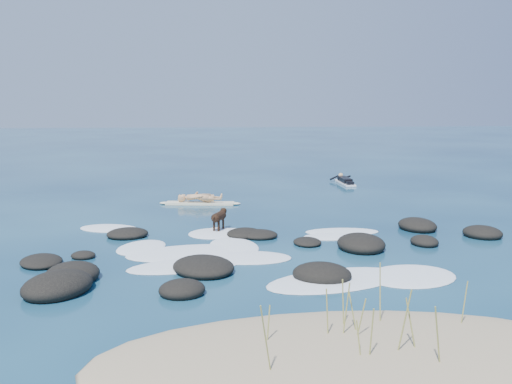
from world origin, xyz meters
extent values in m
plane|color=#0A2642|center=(0.00, 0.00, 0.00)|extent=(160.00, 160.00, 0.00)
ellipsoid|color=#9E8966|center=(0.00, -8.20, 0.00)|extent=(9.00, 4.40, 0.60)
cylinder|color=olive|center=(2.17, -7.29, 0.57)|extent=(0.10, 0.06, 0.90)
cylinder|color=olive|center=(-0.03, -7.19, 0.60)|extent=(0.06, 0.07, 0.97)
cylinder|color=olive|center=(-0.11, -8.52, 0.49)|extent=(0.12, 0.05, 0.74)
cylinder|color=olive|center=(-0.10, -7.67, 0.65)|extent=(0.12, 0.05, 1.07)
cylinder|color=olive|center=(0.69, -7.05, 0.72)|extent=(0.03, 0.17, 1.19)
cylinder|color=olive|center=(0.07, -7.48, 0.54)|extent=(0.17, 0.17, 0.82)
cylinder|color=olive|center=(0.12, -7.78, 0.54)|extent=(0.18, 0.08, 0.82)
cylinder|color=olive|center=(0.98, -8.89, 0.67)|extent=(0.22, 0.17, 1.08)
cylinder|color=olive|center=(0.80, -8.30, 0.62)|extent=(0.21, 0.11, 0.98)
cylinder|color=olive|center=(-1.61, -8.92, 0.74)|extent=(0.22, 0.28, 1.22)
cylinder|color=olive|center=(-0.42, -7.64, 0.60)|extent=(0.08, 0.05, 0.97)
cylinder|color=olive|center=(-1.44, -7.76, 0.49)|extent=(0.09, 0.11, 0.74)
cylinder|color=olive|center=(0.62, -8.44, 0.72)|extent=(0.20, 0.13, 1.19)
cylinder|color=olive|center=(0.07, -8.55, 0.59)|extent=(0.05, 0.10, 0.95)
ellipsoid|color=black|center=(6.28, 0.05, 0.11)|extent=(1.33, 1.41, 0.45)
ellipsoid|color=black|center=(-4.85, 1.10, 0.09)|extent=(1.55, 1.44, 0.36)
ellipsoid|color=black|center=(-5.72, -4.17, 0.15)|extent=(2.03, 2.17, 0.62)
ellipsoid|color=black|center=(-5.73, -1.29, 0.06)|extent=(0.78, 0.73, 0.25)
ellipsoid|color=black|center=(-2.97, -4.55, 0.11)|extent=(1.31, 1.28, 0.43)
ellipsoid|color=black|center=(-0.73, 0.64, 0.07)|extent=(1.38, 1.30, 0.30)
ellipsoid|color=black|center=(-5.60, -3.22, 0.13)|extent=(1.29, 1.45, 0.52)
ellipsoid|color=black|center=(-2.49, -2.85, 0.11)|extent=(2.06, 2.21, 0.45)
ellipsoid|color=black|center=(4.06, -0.77, 0.09)|extent=(0.85, 1.03, 0.36)
ellipsoid|color=black|center=(2.05, -1.06, 0.14)|extent=(1.46, 1.76, 0.56)
ellipsoid|color=black|center=(0.31, -3.82, 0.14)|extent=(1.73, 1.58, 0.54)
ellipsoid|color=black|center=(-6.70, -1.82, 0.07)|extent=(1.50, 1.65, 0.30)
ellipsoid|color=black|center=(4.64, 1.28, 0.12)|extent=(1.28, 1.61, 0.48)
ellipsoid|color=black|center=(-1.17, 0.81, 0.08)|extent=(1.41, 1.36, 0.33)
ellipsoid|color=black|center=(0.61, -0.39, 0.06)|extent=(0.85, 1.02, 0.24)
ellipsoid|color=black|center=(2.05, -1.08, 0.06)|extent=(1.06, 1.16, 0.24)
ellipsoid|color=white|center=(-2.83, -1.10, 0.01)|extent=(3.85, 2.35, 0.12)
ellipsoid|color=white|center=(2.52, -3.79, 0.01)|extent=(2.83, 2.58, 0.12)
ellipsoid|color=white|center=(-4.27, -0.37, 0.01)|extent=(1.86, 2.21, 0.12)
ellipsoid|color=white|center=(0.63, -3.92, 0.01)|extent=(3.95, 2.75, 0.12)
ellipsoid|color=white|center=(-2.14, 1.21, 0.01)|extent=(2.12, 2.08, 0.12)
ellipsoid|color=white|center=(1.61, 0.44, 0.01)|extent=(2.03, 1.17, 0.12)
ellipsoid|color=white|center=(-1.51, 1.22, 0.01)|extent=(2.24, 1.77, 0.12)
ellipsoid|color=white|center=(-1.33, -1.75, 0.01)|extent=(2.63, 1.67, 0.12)
ellipsoid|color=white|center=(-2.92, -2.34, 0.01)|extent=(3.35, 2.11, 0.12)
ellipsoid|color=white|center=(2.03, 1.06, 0.01)|extent=(2.45, 1.15, 0.12)
ellipsoid|color=white|center=(-5.61, 2.32, 0.01)|extent=(2.28, 1.79, 0.12)
ellipsoid|color=white|center=(-1.59, -0.50, 0.01)|extent=(1.74, 2.46, 0.12)
ellipsoid|color=white|center=(-1.97, 1.60, 0.01)|extent=(1.10, 0.90, 0.12)
cube|color=#F6EEC4|center=(-2.58, 6.60, 0.05)|extent=(2.86, 0.97, 0.09)
ellipsoid|color=#F6EEC4|center=(-1.19, 6.40, 0.05)|extent=(0.60, 0.40, 0.10)
ellipsoid|color=#F6EEC4|center=(-3.97, 6.80, 0.05)|extent=(0.60, 0.40, 0.10)
imported|color=tan|center=(-2.58, 6.60, 1.01)|extent=(0.53, 0.72, 1.82)
cube|color=white|center=(4.89, 11.94, 0.05)|extent=(0.58, 2.35, 0.08)
ellipsoid|color=white|center=(4.87, 13.11, 0.05)|extent=(0.29, 0.52, 0.09)
cube|color=black|center=(4.89, 11.94, 0.21)|extent=(0.46, 1.44, 0.23)
sphere|color=tan|center=(4.88, 12.77, 0.34)|extent=(0.25, 0.25, 0.24)
cylinder|color=black|center=(4.57, 12.92, 0.20)|extent=(0.57, 0.33, 0.26)
cylinder|color=black|center=(5.17, 12.94, 0.20)|extent=(0.58, 0.30, 0.26)
cube|color=black|center=(4.91, 11.15, 0.17)|extent=(0.37, 0.59, 0.15)
cylinder|color=black|center=(-1.97, 1.50, 0.51)|extent=(0.50, 0.66, 0.29)
sphere|color=black|center=(-1.86, 1.75, 0.51)|extent=(0.40, 0.40, 0.30)
sphere|color=black|center=(-2.08, 1.25, 0.51)|extent=(0.36, 0.36, 0.27)
sphere|color=black|center=(-1.79, 1.91, 0.61)|extent=(0.28, 0.28, 0.22)
cone|color=black|center=(-1.74, 2.02, 0.59)|extent=(0.16, 0.17, 0.11)
cone|color=black|center=(-1.85, 1.92, 0.70)|extent=(0.12, 0.11, 0.11)
cone|color=black|center=(-1.74, 1.87, 0.70)|extent=(0.12, 0.11, 0.11)
cylinder|color=black|center=(-1.96, 1.72, 0.20)|extent=(0.09, 0.09, 0.39)
cylinder|color=black|center=(-1.81, 1.66, 0.20)|extent=(0.09, 0.09, 0.39)
cylinder|color=black|center=(-2.12, 1.34, 0.20)|extent=(0.09, 0.09, 0.39)
cylinder|color=black|center=(-1.98, 1.28, 0.20)|extent=(0.09, 0.09, 0.39)
cylinder|color=black|center=(-2.13, 1.13, 0.56)|extent=(0.16, 0.28, 0.17)
camera|label=1|loc=(-2.51, -16.68, 4.18)|focal=40.00mm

